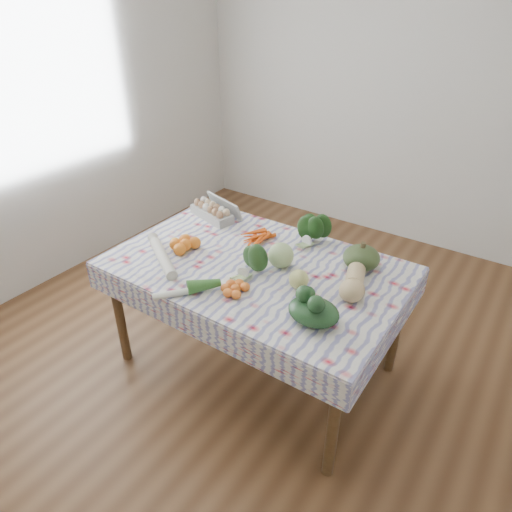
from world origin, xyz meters
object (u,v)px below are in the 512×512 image
Objects in this scene: dining_table at (256,277)px; kabocha_squash at (361,258)px; butternut_squash at (354,281)px; grapefruit at (299,279)px; egg_carton at (212,212)px; cabbage at (281,255)px.

dining_table is 7.73× the size of kabocha_squash.
kabocha_squash is 0.74× the size of butternut_squash.
grapefruit is at bearing -11.44° from dining_table.
egg_carton is 0.76m from cabbage.
kabocha_squash is 1.42× the size of cabbage.
grapefruit is (0.19, -0.13, -0.02)m from cabbage.
grapefruit is at bearing -170.32° from butternut_squash.
kabocha_squash is 0.42m from grapefruit.
egg_carton is 3.24× the size of grapefruit.
egg_carton reaches higher than dining_table.
butternut_squash is (0.44, -0.00, -0.01)m from cabbage.
cabbage is 0.23m from grapefruit.
dining_table is at bearing -149.04° from kabocha_squash.
grapefruit is at bearing -34.06° from cabbage.
egg_carton is 1.10m from kabocha_squash.
dining_table is 4.68× the size of egg_carton.
kabocha_squash is at bearing 32.17° from cabbage.
dining_table is 0.69m from egg_carton.
kabocha_squash is at bearing 30.96° from dining_table.
grapefruit reaches higher than egg_carton.
cabbage is at bearing -4.98° from egg_carton.
butternut_squash is 0.28m from grapefruit.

